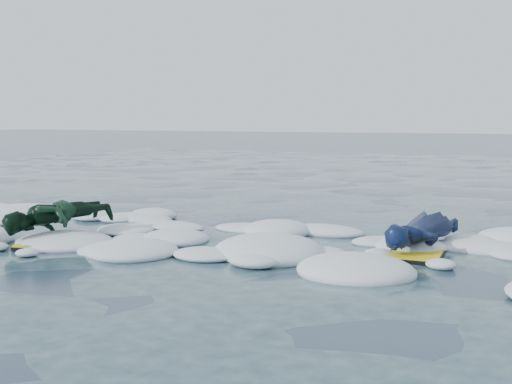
% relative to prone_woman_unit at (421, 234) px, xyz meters
% --- Properties ---
extents(ground, '(120.00, 120.00, 0.00)m').
position_rel_prone_woman_unit_xyz_m(ground, '(-2.36, -1.10, -0.22)').
color(ground, '#1D2B45').
rests_on(ground, ground).
extents(foam_band, '(12.00, 3.10, 0.30)m').
position_rel_prone_woman_unit_xyz_m(foam_band, '(-2.36, -0.07, -0.22)').
color(foam_band, silver).
rests_on(foam_band, ground).
extents(prone_woman_unit, '(0.89, 1.71, 0.42)m').
position_rel_prone_woman_unit_xyz_m(prone_woman_unit, '(0.00, 0.00, 0.00)').
color(prone_woman_unit, black).
rests_on(prone_woman_unit, ground).
extents(prone_child_unit, '(1.17, 1.48, 0.52)m').
position_rel_prone_woman_unit_xyz_m(prone_child_unit, '(-4.22, -1.23, 0.05)').
color(prone_child_unit, black).
rests_on(prone_child_unit, ground).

